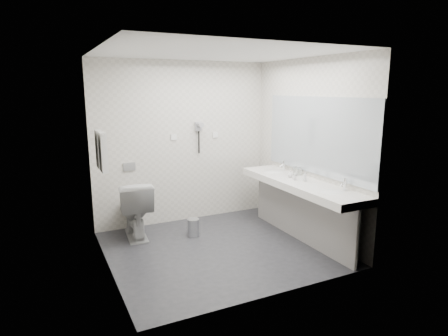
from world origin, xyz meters
TOP-DOWN VIEW (x-y plane):
  - floor at (0.00, 0.00)m, footprint 2.80×2.80m
  - ceiling at (0.00, 0.00)m, footprint 2.80×2.80m
  - wall_back at (0.00, 1.30)m, footprint 2.80×0.00m
  - wall_front at (0.00, -1.30)m, footprint 2.80×0.00m
  - wall_left at (-1.40, 0.00)m, footprint 0.00×2.60m
  - wall_right at (1.40, 0.00)m, footprint 0.00×2.60m
  - vanity_counter at (1.12, -0.20)m, footprint 0.55×2.20m
  - vanity_panel at (1.15, -0.20)m, footprint 0.03×2.15m
  - vanity_post_near at (1.18, -1.24)m, footprint 0.06×0.06m
  - vanity_post_far at (1.18, 0.84)m, footprint 0.06×0.06m
  - mirror at (1.39, -0.20)m, footprint 0.02×2.20m
  - basin_near at (1.12, -0.85)m, footprint 0.40×0.31m
  - basin_far at (1.12, 0.45)m, footprint 0.40×0.31m
  - faucet_near at (1.32, -0.85)m, footprint 0.04×0.04m
  - faucet_far at (1.32, 0.45)m, footprint 0.04×0.04m
  - soap_bottle_a at (1.08, -0.14)m, footprint 0.05×0.05m
  - soap_bottle_b at (1.13, 0.03)m, footprint 0.09×0.09m
  - soap_bottle_c at (1.17, -0.25)m, footprint 0.07×0.07m
  - glass_left at (1.33, 0.08)m, footprint 0.07×0.07m
  - glass_right at (1.28, 0.11)m, footprint 0.09×0.09m
  - toilet at (-0.88, 0.93)m, footprint 0.53×0.85m
  - flush_plate at (-0.85, 1.29)m, footprint 0.18×0.02m
  - pedal_bin at (-0.14, 0.57)m, footprint 0.20×0.20m
  - bin_lid at (-0.14, 0.57)m, footprint 0.17×0.17m
  - towel_rail at (-1.35, 0.55)m, footprint 0.02×0.62m
  - towel_near at (-1.34, 0.41)m, footprint 0.07×0.24m
  - towel_far at (-1.34, 0.69)m, footprint 0.07×0.24m
  - dryer_cradle at (0.25, 1.27)m, footprint 0.10×0.04m
  - dryer_barrel at (0.25, 1.20)m, footprint 0.08×0.14m
  - dryer_cord at (0.25, 1.26)m, footprint 0.02×0.02m
  - switch_plate_a at (-0.15, 1.29)m, footprint 0.09×0.02m
  - switch_plate_b at (0.55, 1.29)m, footprint 0.09×0.02m

SIDE VIEW (x-z plane):
  - floor at x=0.00m, z-range 0.00..0.00m
  - pedal_bin at x=-0.14m, z-range 0.00..0.24m
  - bin_lid at x=-0.14m, z-range 0.24..0.25m
  - vanity_panel at x=1.15m, z-range 0.00..0.75m
  - vanity_post_near at x=1.18m, z-range 0.00..0.75m
  - vanity_post_far at x=1.18m, z-range 0.00..0.75m
  - toilet at x=-0.88m, z-range 0.00..0.82m
  - vanity_counter at x=1.12m, z-range 0.75..0.85m
  - basin_near at x=1.12m, z-range 0.81..0.86m
  - basin_far at x=1.12m, z-range 0.81..0.86m
  - soap_bottle_a at x=1.08m, z-range 0.85..0.94m
  - soap_bottle_b at x=1.13m, z-range 0.85..0.95m
  - glass_left at x=1.33m, z-range 0.85..0.96m
  - glass_right at x=1.28m, z-range 0.85..0.97m
  - soap_bottle_c at x=1.17m, z-range 0.85..0.98m
  - faucet_near at x=1.32m, z-range 0.85..1.00m
  - faucet_far at x=1.32m, z-range 0.85..1.00m
  - flush_plate at x=-0.85m, z-range 0.89..1.01m
  - wall_back at x=0.00m, z-range -0.15..2.65m
  - wall_front at x=0.00m, z-range -0.15..2.65m
  - wall_left at x=-1.40m, z-range -0.05..2.55m
  - wall_right at x=1.40m, z-range -0.05..2.55m
  - dryer_cord at x=0.25m, z-range 1.07..1.43m
  - towel_near at x=-1.34m, z-range 1.09..1.57m
  - towel_far at x=-1.34m, z-range 1.09..1.57m
  - switch_plate_a at x=-0.15m, z-range 1.31..1.40m
  - switch_plate_b at x=0.55m, z-range 1.31..1.40m
  - mirror at x=1.39m, z-range 0.92..1.98m
  - dryer_cradle at x=0.25m, z-range 1.43..1.57m
  - dryer_barrel at x=0.25m, z-range 1.49..1.57m
  - towel_rail at x=-1.35m, z-range 1.54..1.56m
  - ceiling at x=0.00m, z-range 2.50..2.50m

